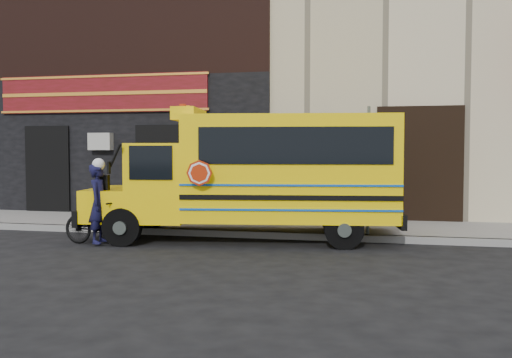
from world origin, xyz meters
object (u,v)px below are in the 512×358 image
object	(u,v)px
school_bus	(260,173)
cyclist	(99,206)
sign_pole	(368,167)
bicycle	(98,222)

from	to	relation	value
school_bus	cyclist	bearing A→B (deg)	-156.83
sign_pole	bicycle	world-z (taller)	sign_pole
bicycle	cyclist	distance (m)	0.36
sign_pole	cyclist	xyz separation A→B (m)	(-5.51, -1.81, -0.80)
school_bus	cyclist	size ratio (longest dim) A/B	4.25
school_bus	bicycle	world-z (taller)	school_bus
bicycle	sign_pole	bearing A→B (deg)	-68.51
school_bus	sign_pole	size ratio (longest dim) A/B	2.41
bicycle	cyclist	xyz separation A→B (m)	(0.05, -0.05, 0.35)
school_bus	cyclist	distance (m)	3.52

